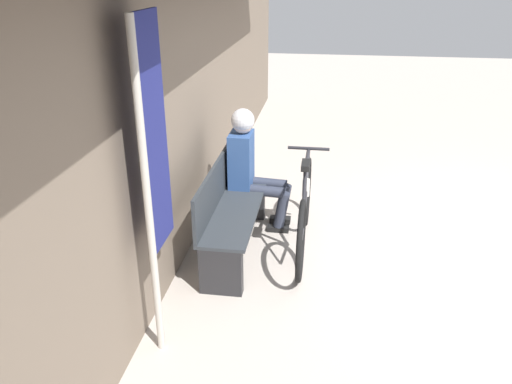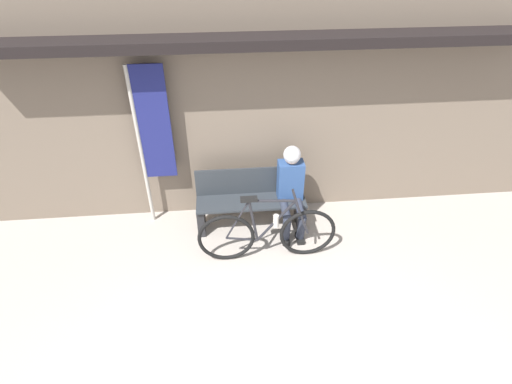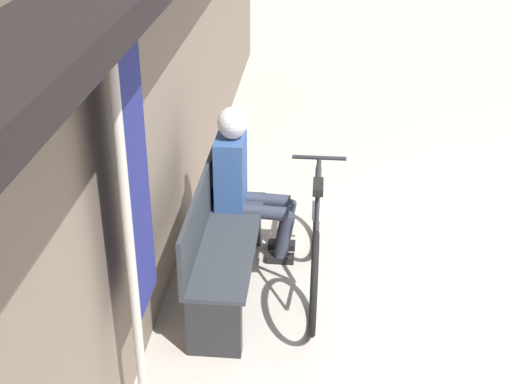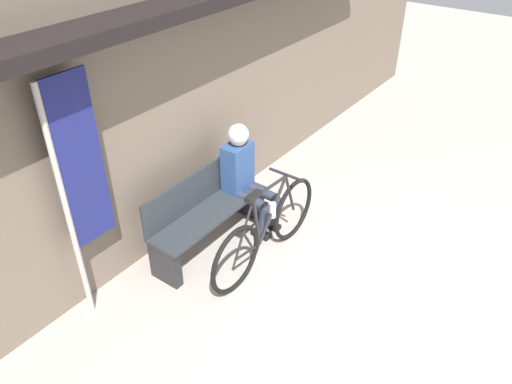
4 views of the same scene
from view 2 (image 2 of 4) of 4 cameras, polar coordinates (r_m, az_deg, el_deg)
The scene contains 6 objects.
ground_plane at distance 4.25m, azimuth 4.11°, elevation -25.42°, with size 24.00×24.00×0.00m, color #ADA399.
storefront_wall at distance 5.31m, azimuth 0.05°, elevation 12.68°, with size 12.00×0.56×3.20m.
park_bench_near at distance 5.54m, azimuth -0.75°, elevation -1.41°, with size 1.49×0.42×0.85m.
bicycle at distance 5.02m, azimuth 1.64°, elevation -5.95°, with size 1.75×0.40×0.96m.
person_seated at distance 5.33m, azimuth 5.08°, elevation 1.03°, with size 0.34×0.62×1.25m.
banner_pole at distance 5.29m, azimuth -14.88°, elevation 8.10°, with size 0.45×0.05×2.27m.
Camera 2 is at (-0.47, -2.04, 3.69)m, focal length 28.00 mm.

